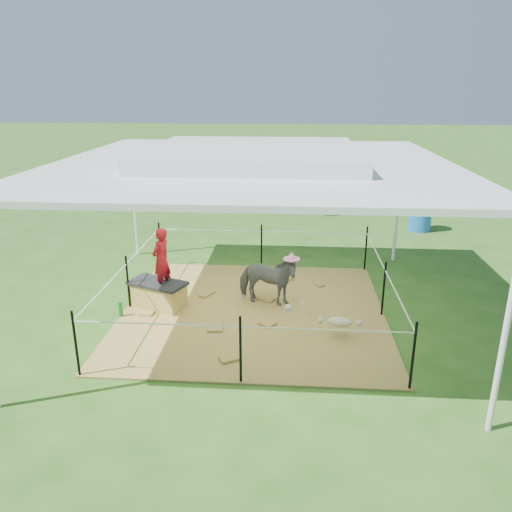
# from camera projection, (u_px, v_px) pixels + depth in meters

# --- Properties ---
(ground) EXTENTS (90.00, 90.00, 0.00)m
(ground) POSITION_uv_depth(u_px,v_px,m) (254.00, 312.00, 8.90)
(ground) COLOR #2D5919
(ground) RESTS_ON ground
(hay_patch) EXTENTS (4.60, 4.60, 0.03)m
(hay_patch) POSITION_uv_depth(u_px,v_px,m) (254.00, 311.00, 8.90)
(hay_patch) COLOR brown
(hay_patch) RESTS_ON ground
(canopy_tent) EXTENTS (6.30, 6.30, 2.90)m
(canopy_tent) POSITION_uv_depth(u_px,v_px,m) (253.00, 160.00, 8.02)
(canopy_tent) COLOR silver
(canopy_tent) RESTS_ON ground
(rope_fence) EXTENTS (4.54, 4.54, 1.00)m
(rope_fence) POSITION_uv_depth(u_px,v_px,m) (254.00, 278.00, 8.69)
(rope_fence) COLOR black
(rope_fence) RESTS_ON ground
(straw_bale) EXTENTS (1.07, 0.81, 0.42)m
(straw_bale) POSITION_uv_depth(u_px,v_px,m) (158.00, 295.00, 8.99)
(straw_bale) COLOR #B69642
(straw_bale) RESTS_ON hay_patch
(dark_cloth) EXTENTS (1.15, 0.88, 0.05)m
(dark_cloth) POSITION_uv_depth(u_px,v_px,m) (157.00, 283.00, 8.91)
(dark_cloth) COLOR black
(dark_cloth) RESTS_ON straw_bale
(woman) EXTENTS (0.41, 0.49, 1.15)m
(woman) POSITION_uv_depth(u_px,v_px,m) (161.00, 254.00, 8.73)
(woman) COLOR #A7101C
(woman) RESTS_ON straw_bale
(green_bottle) EXTENTS (0.10, 0.10, 0.27)m
(green_bottle) POSITION_uv_depth(u_px,v_px,m) (121.00, 309.00, 8.63)
(green_bottle) COLOR #19742B
(green_bottle) RESTS_ON hay_patch
(pony) EXTENTS (1.20, 0.74, 0.94)m
(pony) POSITION_uv_depth(u_px,v_px,m) (267.00, 280.00, 8.99)
(pony) COLOR #525358
(pony) RESTS_ON hay_patch
(pink_hat) EXTENTS (0.29, 0.29, 0.14)m
(pink_hat) POSITION_uv_depth(u_px,v_px,m) (267.00, 252.00, 8.81)
(pink_hat) COLOR pink
(pink_hat) RESTS_ON pony
(foal) EXTENTS (1.06, 0.68, 0.55)m
(foal) POSITION_uv_depth(u_px,v_px,m) (340.00, 320.00, 7.90)
(foal) COLOR #C3B28E
(foal) RESTS_ON hay_patch
(trash_barrel) EXTENTS (0.74, 0.74, 0.94)m
(trash_barrel) POSITION_uv_depth(u_px,v_px,m) (420.00, 214.00, 13.75)
(trash_barrel) COLOR blue
(trash_barrel) RESTS_ON ground
(picnic_table_near) EXTENTS (2.18, 1.75, 0.81)m
(picnic_table_near) POSITION_uv_depth(u_px,v_px,m) (309.00, 195.00, 16.33)
(picnic_table_near) COLOR brown
(picnic_table_near) RESTS_ON ground
(picnic_table_far) EXTENTS (1.80, 1.40, 0.69)m
(picnic_table_far) POSITION_uv_depth(u_px,v_px,m) (423.00, 191.00, 17.30)
(picnic_table_far) COLOR brown
(picnic_table_far) RESTS_ON ground
(distant_person) EXTENTS (0.59, 0.48, 1.10)m
(distant_person) POSITION_uv_depth(u_px,v_px,m) (327.00, 197.00, 15.38)
(distant_person) COLOR #378FCF
(distant_person) RESTS_ON ground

